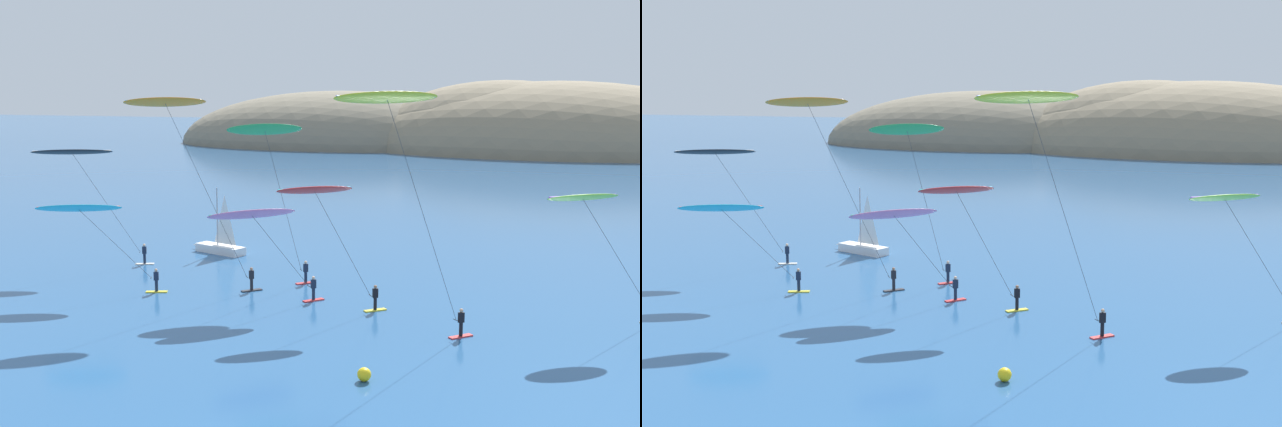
{
  "view_description": "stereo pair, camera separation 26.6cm",
  "coord_description": "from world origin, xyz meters",
  "views": [
    {
      "loc": [
        12.1,
        -25.63,
        14.48
      ],
      "look_at": [
        -3.73,
        25.23,
        5.88
      ],
      "focal_mm": 45.0,
      "sensor_mm": 36.0,
      "label": 1
    },
    {
      "loc": [
        12.35,
        -25.55,
        14.48
      ],
      "look_at": [
        -3.73,
        25.23,
        5.88
      ],
      "focal_mm": 45.0,
      "sensor_mm": 36.0,
      "label": 2
    }
  ],
  "objects": [
    {
      "name": "sailboat_near",
      "position": [
        -16.68,
        36.92,
        0.64
      ],
      "size": [
        5.88,
        3.0,
        5.7
      ],
      "color": "white",
      "rests_on": "ground"
    },
    {
      "name": "kitesurfer_orange",
      "position": [
        -13.24,
        22.6,
        12.41
      ],
      "size": [
        7.97,
        6.14,
        13.74
      ],
      "color": "#2D2D33",
      "rests_on": "ground"
    },
    {
      "name": "kitesurfer_red",
      "position": [
        -2.46,
        21.3,
        7.33
      ],
      "size": [
        6.44,
        4.71,
        8.41
      ],
      "color": "yellow",
      "rests_on": "ground"
    },
    {
      "name": "headland_island",
      "position": [
        -9.0,
        158.23,
        0.0
      ],
      "size": [
        135.32,
        52.32,
        30.91
      ],
      "color": "#84755B",
      "rests_on": "ground"
    },
    {
      "name": "marker_buoy",
      "position": [
        2.98,
        11.01,
        0.35
      ],
      "size": [
        0.7,
        0.7,
        0.7
      ],
      "primitive_type": "sphere",
      "color": "yellow",
      "rests_on": "ground"
    },
    {
      "name": "kitesurfer_pink",
      "position": [
        -6.95,
        21.79,
        5.83
      ],
      "size": [
        6.55,
        6.0,
        6.69
      ],
      "color": "red",
      "rests_on": "ground"
    },
    {
      "name": "kitesurfer_lime",
      "position": [
        13.38,
        23.34,
        7.35
      ],
      "size": [
        7.46,
        5.4,
        8.33
      ],
      "color": "silver",
      "rests_on": "ground"
    },
    {
      "name": "kitesurfer_yellow",
      "position": [
        3.11,
        16.14,
        12.93
      ],
      "size": [
        7.19,
        6.91,
        14.22
      ],
      "color": "red",
      "rests_on": "ground"
    },
    {
      "name": "kitesurfer_green",
      "position": [
        -8.24,
        27.34,
        10.55
      ],
      "size": [
        5.82,
        4.25,
        11.86
      ],
      "color": "red",
      "rests_on": "ground"
    },
    {
      "name": "kitesurfer_cyan",
      "position": [
        -19.56,
        21.46,
        5.7
      ],
      "size": [
        8.45,
        4.2,
        6.5
      ],
      "color": "yellow",
      "rests_on": "ground"
    },
    {
      "name": "kitesurfer_black",
      "position": [
        -24.95,
        28.88,
        8.61
      ],
      "size": [
        8.75,
        4.61,
        9.54
      ],
      "color": "silver",
      "rests_on": "ground"
    }
  ]
}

